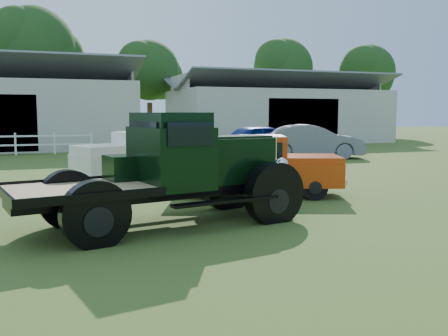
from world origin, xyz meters
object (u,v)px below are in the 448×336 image
object	(u,v)px
white_pickup	(135,156)
misc_car_grey	(312,141)
red_pickup	(258,165)
misc_car_blue	(263,140)
vintage_flatbed	(165,169)

from	to	relation	value
white_pickup	misc_car_grey	world-z (taller)	misc_car_grey
white_pickup	red_pickup	bearing A→B (deg)	-83.53
misc_car_blue	misc_car_grey	distance (m)	2.60
vintage_flatbed	red_pickup	size ratio (longest dim) A/B	1.25
vintage_flatbed	misc_car_grey	bearing A→B (deg)	38.38
red_pickup	vintage_flatbed	bearing A→B (deg)	-118.66
white_pickup	misc_car_blue	size ratio (longest dim) A/B	0.88
white_pickup	misc_car_blue	distance (m)	10.33
vintage_flatbed	white_pickup	xyz separation A→B (m)	(0.68, 7.51, -0.34)
white_pickup	misc_car_grey	size ratio (longest dim) A/B	0.84
red_pickup	misc_car_grey	xyz separation A→B (m)	(7.16, 9.60, 0.00)
vintage_flatbed	misc_car_blue	xyz separation A→B (m)	(8.56, 14.19, -0.30)
misc_car_grey	red_pickup	bearing A→B (deg)	162.09
red_pickup	white_pickup	bearing A→B (deg)	139.42
white_pickup	misc_car_grey	distance (m)	10.86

